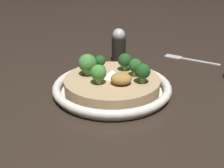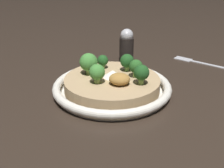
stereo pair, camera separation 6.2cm
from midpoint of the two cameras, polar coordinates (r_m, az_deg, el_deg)
name	(u,v)px [view 1 (the left image)]	position (r m, az deg, el deg)	size (l,w,h in m)	color
ground_plane	(112,92)	(0.63, -2.82, -1.78)	(6.00, 6.00, 0.00)	#2D231C
risotto_bowl	(112,86)	(0.62, -2.85, -0.45)	(0.26, 0.26, 0.03)	silver
cheese_sprinkle	(110,73)	(0.62, -3.26, 2.09)	(0.04, 0.04, 0.02)	white
crispy_onion_garnish	(121,79)	(0.58, -1.18, 1.03)	(0.04, 0.04, 0.02)	#A37538
broccoli_front	(100,61)	(0.66, -5.16, 4.57)	(0.03, 0.03, 0.03)	#668E47
broccoli_back_left	(143,72)	(0.58, 3.24, 2.43)	(0.03, 0.03, 0.04)	#759E4C
broccoli_front_left	(125,61)	(0.65, -0.11, 4.71)	(0.03, 0.03, 0.04)	#759E4C
broccoli_back	(98,73)	(0.58, -5.84, 2.16)	(0.03, 0.03, 0.04)	#84A856
broccoli_left	(135,66)	(0.61, 1.89, 3.60)	(0.03, 0.03, 0.04)	#759E4C
broccoli_front_right	(87,64)	(0.62, -7.87, 4.08)	(0.04, 0.04, 0.05)	#759E4C
fork_utensil	(186,58)	(0.85, 12.74, 5.05)	(0.15, 0.09, 0.00)	#B7B7BC
pepper_shaker	(118,45)	(0.80, -0.93, 7.81)	(0.04, 0.04, 0.10)	black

